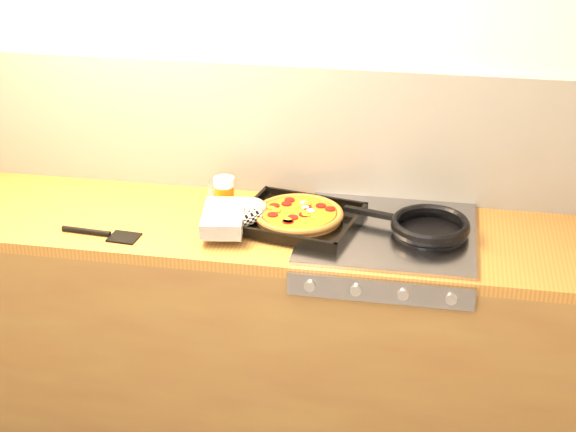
% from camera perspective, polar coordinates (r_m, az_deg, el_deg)
% --- Properties ---
extents(room_shell, '(3.20, 3.20, 3.20)m').
position_cam_1_polar(room_shell, '(3.30, -0.75, 5.55)').
color(room_shell, white).
rests_on(room_shell, ground).
extents(counter_run, '(3.20, 0.62, 0.90)m').
position_cam_1_polar(counter_run, '(3.36, -1.63, -7.44)').
color(counter_run, brown).
rests_on(counter_run, ground).
extents(stovetop, '(0.60, 0.56, 0.02)m').
position_cam_1_polar(stovetop, '(3.08, 6.49, -1.10)').
color(stovetop, '#98989D').
rests_on(stovetop, counter_run).
extents(pizza_on_tray, '(0.57, 0.44, 0.07)m').
position_cam_1_polar(pizza_on_tray, '(3.10, -0.62, 0.03)').
color(pizza_on_tray, black).
rests_on(pizza_on_tray, stovetop).
extents(frying_pan, '(0.47, 0.33, 0.04)m').
position_cam_1_polar(frying_pan, '(3.06, 9.06, -0.70)').
color(frying_pan, black).
rests_on(frying_pan, stovetop).
extents(tomato_can, '(0.07, 0.07, 0.10)m').
position_cam_1_polar(tomato_can, '(3.25, -4.57, 1.39)').
color(tomato_can, '#AD0D18').
rests_on(tomato_can, counter_run).
extents(juice_glass, '(0.10, 0.10, 0.13)m').
position_cam_1_polar(juice_glass, '(3.23, -4.15, 1.47)').
color(juice_glass, orange).
rests_on(juice_glass, counter_run).
extents(wooden_spoon, '(0.30, 0.07, 0.02)m').
position_cam_1_polar(wooden_spoon, '(3.27, 2.75, 0.83)').
color(wooden_spoon, '#A07444').
rests_on(wooden_spoon, counter_run).
extents(black_spatula, '(0.28, 0.09, 0.02)m').
position_cam_1_polar(black_spatula, '(3.12, -11.94, -1.12)').
color(black_spatula, black).
rests_on(black_spatula, counter_run).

